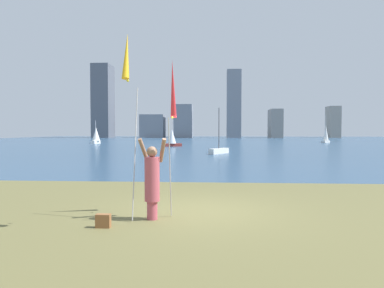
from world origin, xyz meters
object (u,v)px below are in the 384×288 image
Objects in this scene: person at (152,179)px; sailboat_1 at (172,138)px; bag at (103,221)px; sailboat_7 at (219,150)px; kite_flag_right at (173,92)px; sailboat_5 at (326,135)px; sailboat_4 at (96,136)px; kite_flag_left at (127,63)px.

person is 38.43m from sailboat_1.
sailboat_7 is (2.87, 24.53, 0.16)m from bag.
bag is at bearing -160.59° from person.
kite_flag_right is 1.09× the size of sailboat_1.
sailboat_1 is 29.59m from sailboat_5.
person is 50.49m from sailboat_4.
person is at bearing 57.21° from kite_flag_left.
sailboat_4 is at bearing 109.38° from bag.
sailboat_5 is (38.91, 6.42, 0.07)m from sailboat_4.
kite_flag_right is at bearing -111.30° from sailboat_5.
sailboat_1 reaches higher than person.
sailboat_7 is at bearing 84.50° from kite_flag_left.
sailboat_1 is 0.74× the size of sailboat_5.
sailboat_4 is (-18.25, 46.58, -1.75)m from kite_flag_right.
kite_flag_left is at bearing -70.02° from sailboat_4.
sailboat_7 is at bearing 65.36° from person.
sailboat_5 is (22.02, 54.43, 1.26)m from bag.
bag is 39.13m from sailboat_1.
kite_flag_left reaches higher than sailboat_7.
kite_flag_right is 37.88m from sailboat_1.
kite_flag_left reaches higher than kite_flag_right.
sailboat_1 is (-4.58, 37.55, -1.97)m from kite_flag_right.
kite_flag_left reaches higher than person.
sailboat_5 reaches higher than person.
kite_flag_left is 1.09× the size of kite_flag_right.
person is at bearing 39.40° from bag.
bag is (-0.52, -0.12, -3.43)m from kite_flag_left.
sailboat_7 is (1.51, 23.10, -2.78)m from kite_flag_right.
kite_flag_left is 39.12m from sailboat_1.
sailboat_4 reaches higher than person.
bag is (-0.94, -0.77, -0.80)m from person.
sailboat_5 is at bearing 57.35° from sailboat_7.
sailboat_4 is (-17.83, 47.24, 0.39)m from person.
sailboat_7 is (1.93, 23.76, -0.64)m from person.
bag is 0.07× the size of sailboat_5.
kite_flag_left reaches higher than sailboat_4.
person is 0.46× the size of sailboat_7.
kite_flag_right is 12.22× the size of bag.
person is at bearing -69.32° from sailboat_4.
sailboat_1 is at bearing 95.49° from kite_flag_left.
kite_flag_left is at bearing -111.60° from sailboat_5.
sailboat_5 is at bearing 9.37° from sailboat_4.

